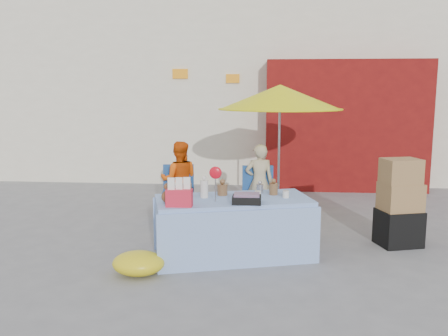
# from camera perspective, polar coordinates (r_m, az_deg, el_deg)

# --- Properties ---
(ground) EXTENTS (80.00, 80.00, 0.00)m
(ground) POSITION_cam_1_polar(r_m,az_deg,el_deg) (5.84, -0.84, -10.67)
(ground) COLOR slate
(ground) RESTS_ON ground
(backdrop) EXTENTS (14.00, 8.00, 7.80)m
(backdrop) POSITION_cam_1_polar(r_m,az_deg,el_deg) (13.03, 4.74, 14.08)
(backdrop) COLOR silver
(backdrop) RESTS_ON ground
(market_table) EXTENTS (2.04, 1.35, 1.14)m
(market_table) POSITION_cam_1_polar(r_m,az_deg,el_deg) (5.77, 1.04, -7.06)
(market_table) COLOR #8CA9E0
(market_table) RESTS_ON ground
(chair_left) EXTENTS (0.53, 0.52, 0.85)m
(chair_left) POSITION_cam_1_polar(r_m,az_deg,el_deg) (7.40, -5.54, -4.37)
(chair_left) COLOR #1E488C
(chair_left) RESTS_ON ground
(chair_right) EXTENTS (0.53, 0.52, 0.85)m
(chair_right) POSITION_cam_1_polar(r_m,az_deg,el_deg) (7.29, 4.21, -4.57)
(chair_right) COLOR #1E488C
(chair_right) RESTS_ON ground
(vendor_orange) EXTENTS (0.64, 0.53, 1.22)m
(vendor_orange) POSITION_cam_1_polar(r_m,az_deg,el_deg) (7.45, -5.39, -1.47)
(vendor_orange) COLOR #E3510B
(vendor_orange) RESTS_ON ground
(vendor_beige) EXTENTS (0.47, 0.33, 1.19)m
(vendor_beige) POSITION_cam_1_polar(r_m,az_deg,el_deg) (7.34, 4.26, -1.73)
(vendor_beige) COLOR tan
(vendor_beige) RESTS_ON ground
(umbrella) EXTENTS (1.90, 1.90, 2.09)m
(umbrella) POSITION_cam_1_polar(r_m,az_deg,el_deg) (7.37, 6.75, 8.40)
(umbrella) COLOR gray
(umbrella) RESTS_ON ground
(box_stack) EXTENTS (0.61, 0.55, 1.14)m
(box_stack) POSITION_cam_1_polar(r_m,az_deg,el_deg) (6.54, 20.38, -4.29)
(box_stack) COLOR black
(box_stack) RESTS_ON ground
(tarp_bundle) EXTENTS (0.69, 0.62, 0.26)m
(tarp_bundle) POSITION_cam_1_polar(r_m,az_deg,el_deg) (5.37, -10.25, -11.20)
(tarp_bundle) COLOR gold
(tarp_bundle) RESTS_ON ground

